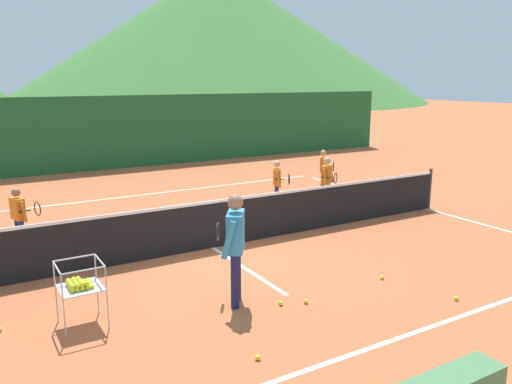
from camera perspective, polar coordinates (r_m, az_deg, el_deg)
The scene contains 19 objects.
ground_plane at distance 10.38m, azimuth -4.86°, elevation -6.19°, with size 120.00×120.00×0.00m, color #BC6038.
line_baseline_near at distance 6.91m, azimuth 12.57°, elevation -16.57°, with size 12.30×0.08×0.01m, color white.
line_baseline_far at distance 15.18m, azimuth -13.65°, elevation -0.44°, with size 12.30×0.08×0.01m, color white.
line_sideline_east at distance 14.06m, azimuth 18.34°, elevation -1.77°, with size 0.08×9.87×0.01m, color white.
line_service_center at distance 10.38m, azimuth -4.86°, elevation -6.18°, with size 0.08×5.36×0.01m, color white.
tennis_net at distance 10.23m, azimuth -4.91°, elevation -3.54°, with size 12.57×0.08×1.05m.
instructor at distance 7.58m, azimuth -2.35°, elevation -5.26°, with size 0.57×0.83×1.69m.
student_0 at distance 11.09m, azimuth -24.85°, elevation -2.10°, with size 0.53×0.54×1.24m.
student_1 at distance 13.22m, azimuth 2.39°, elevation 1.35°, with size 0.41×0.70×1.26m.
student_2 at distance 13.31m, azimuth 7.89°, elevation 1.56°, with size 0.54×0.66×1.35m.
student_3 at distance 15.20m, azimuth 7.50°, elevation 2.76°, with size 0.44×0.70×1.28m.
ball_cart at distance 7.44m, azimuth -19.05°, elevation -9.72°, with size 0.58×0.58×0.90m.
tennis_ball_0 at distance 9.04m, azimuth 13.85°, elevation -9.20°, with size 0.07×0.07×0.07m, color yellow.
tennis_ball_2 at distance 7.95m, azimuth 5.56°, elevation -12.01°, with size 0.07×0.07×0.07m, color yellow.
tennis_ball_4 at distance 7.86m, azimuth 2.76°, elevation -12.25°, with size 0.07×0.07×0.07m, color yellow.
tennis_ball_5 at distance 8.57m, azimuth 21.37°, elevation -10.97°, with size 0.07×0.07×0.07m, color yellow.
tennis_ball_6 at distance 6.50m, azimuth 0.19°, elevation -17.93°, with size 0.07×0.07×0.07m, color yellow.
windscreen_fence at distance 19.57m, azimuth -18.05°, elevation 6.16°, with size 27.06×0.08×2.70m, color #1E5B2D.
hill_0 at distance 77.79m, azimuth -4.33°, elevation 17.05°, with size 59.74×59.74×18.84m, color #427A38.
Camera 1 is at (-4.23, -8.87, 3.33)m, focal length 35.98 mm.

